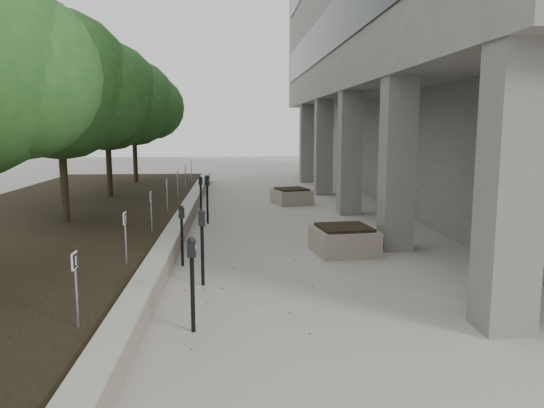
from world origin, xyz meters
name	(u,v)px	position (x,y,z in m)	size (l,w,h in m)	color
ground	(269,369)	(0.00, 0.00, 0.00)	(90.00, 90.00, 0.00)	#A6A099
retaining_wall	(184,219)	(-1.82, 9.00, 0.25)	(0.39, 26.00, 0.50)	gray
planting_bed	(53,222)	(-5.50, 9.00, 0.20)	(7.00, 26.00, 0.40)	black
crabapple_tree_3	(60,117)	(-4.80, 8.00, 3.12)	(4.60, 4.00, 5.44)	#235721
crabapple_tree_4	(107,119)	(-4.80, 13.00, 3.12)	(4.60, 4.00, 5.44)	#235721
crabapple_tree_5	(134,121)	(-4.80, 18.00, 3.12)	(4.60, 4.00, 5.44)	#235721
parking_sign_2	(76,290)	(-2.35, 0.50, 0.88)	(0.04, 0.22, 0.96)	black
parking_sign_3	(126,238)	(-2.35, 3.50, 0.88)	(0.04, 0.22, 0.96)	black
parking_sign_4	(151,212)	(-2.35, 6.50, 0.88)	(0.04, 0.22, 0.96)	black
parking_sign_5	(167,195)	(-2.35, 9.50, 0.88)	(0.04, 0.22, 0.96)	black
parking_sign_6	(178,184)	(-2.35, 12.50, 0.88)	(0.04, 0.22, 0.96)	black
parking_sign_7	(185,176)	(-2.35, 15.50, 0.88)	(0.04, 0.22, 0.96)	black
parking_sign_8	(191,170)	(-2.35, 18.50, 0.88)	(0.04, 0.22, 0.96)	black
parking_meter_1	(192,285)	(-0.99, 1.23, 0.69)	(0.14, 0.10, 1.37)	black
parking_meter_2	(202,248)	(-0.97, 3.43, 0.70)	(0.14, 0.10, 1.40)	black
parking_meter_3	(182,236)	(-1.47, 4.79, 0.64)	(0.13, 0.09, 1.28)	black
parking_meter_4	(207,199)	(-1.18, 9.59, 0.73)	(0.14, 0.10, 1.45)	black
parking_meter_5	(201,197)	(-1.43, 10.52, 0.67)	(0.13, 0.09, 1.34)	black
planter_front	(344,239)	(2.11, 5.68, 0.31)	(1.34, 1.34, 0.63)	gray
planter_back	(292,196)	(1.77, 13.39, 0.30)	(1.27, 1.27, 0.59)	gray
berry_scatter	(248,262)	(-0.10, 5.00, 0.01)	(3.30, 14.10, 0.02)	maroon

